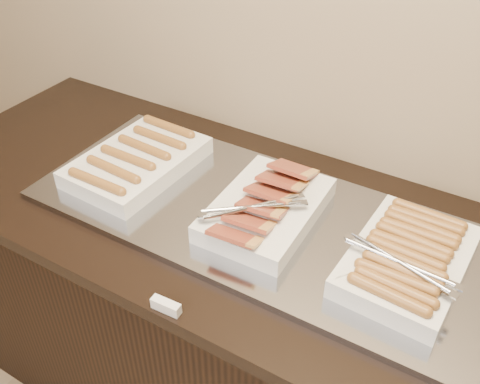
{
  "coord_description": "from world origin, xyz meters",
  "views": [
    {
      "loc": [
        0.5,
        1.2,
        1.79
      ],
      "look_at": [
        -0.05,
        2.13,
        0.97
      ],
      "focal_mm": 40.0,
      "sensor_mm": 36.0,
      "label": 1
    }
  ],
  "objects_px": {
    "counter": "(254,330)",
    "dish_center": "(266,208)",
    "warming_tray": "(259,218)",
    "dish_right": "(407,259)",
    "dish_left": "(137,161)"
  },
  "relations": [
    {
      "from": "warming_tray",
      "to": "dish_center",
      "type": "xyz_separation_m",
      "value": [
        0.02,
        -0.0,
        0.04
      ]
    },
    {
      "from": "counter",
      "to": "dish_center",
      "type": "xyz_separation_m",
      "value": [
        0.03,
        -0.0,
        0.5
      ]
    },
    {
      "from": "dish_left",
      "to": "counter",
      "type": "bearing_deg",
      "value": 2.39
    },
    {
      "from": "dish_center",
      "to": "dish_left",
      "type": "bearing_deg",
      "value": 177.89
    },
    {
      "from": "warming_tray",
      "to": "dish_left",
      "type": "height_order",
      "value": "dish_left"
    },
    {
      "from": "dish_left",
      "to": "dish_right",
      "type": "distance_m",
      "value": 0.77
    },
    {
      "from": "counter",
      "to": "dish_left",
      "type": "height_order",
      "value": "dish_left"
    },
    {
      "from": "dish_left",
      "to": "dish_center",
      "type": "relative_size",
      "value": 1.04
    },
    {
      "from": "counter",
      "to": "dish_right",
      "type": "height_order",
      "value": "dish_right"
    },
    {
      "from": "counter",
      "to": "dish_center",
      "type": "distance_m",
      "value": 0.5
    },
    {
      "from": "warming_tray",
      "to": "dish_center",
      "type": "relative_size",
      "value": 3.19
    },
    {
      "from": "dish_center",
      "to": "dish_right",
      "type": "distance_m",
      "value": 0.36
    },
    {
      "from": "warming_tray",
      "to": "dish_center",
      "type": "bearing_deg",
      "value": -12.37
    },
    {
      "from": "warming_tray",
      "to": "dish_right",
      "type": "bearing_deg",
      "value": -0.57
    },
    {
      "from": "warming_tray",
      "to": "dish_right",
      "type": "xyz_separation_m",
      "value": [
        0.38,
        -0.0,
        0.04
      ]
    }
  ]
}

